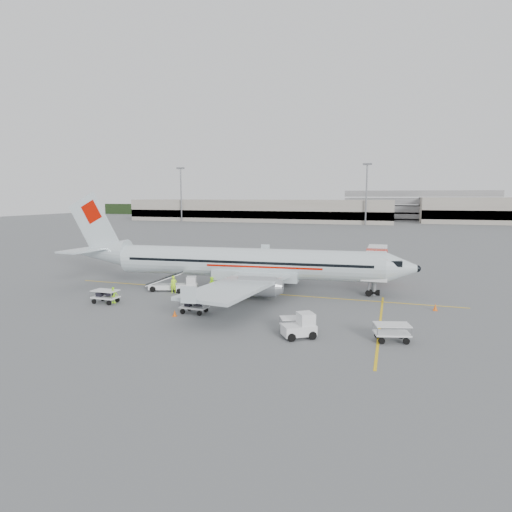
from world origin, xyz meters
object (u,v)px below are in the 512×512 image
(aircraft, at_px, (248,243))
(belt_loader, at_px, (166,279))
(tug_mid, at_px, (219,291))
(tug_fore, at_px, (299,326))
(jet_bridge, at_px, (376,267))
(tug_aft, at_px, (187,284))

(aircraft, bearing_deg, belt_loader, -166.35)
(tug_mid, bearing_deg, tug_fore, -32.48)
(jet_bridge, xyz_separation_m, tug_fore, (-4.70, -21.99, -1.19))
(tug_fore, bearing_deg, jet_bridge, 44.35)
(belt_loader, bearing_deg, jet_bridge, 8.43)
(tug_mid, bearing_deg, tug_aft, 165.01)
(tug_fore, bearing_deg, aircraft, 88.53)
(tug_fore, bearing_deg, belt_loader, 113.72)
(jet_bridge, distance_m, tug_aft, 22.48)
(belt_loader, height_order, tug_aft, belt_loader)
(tug_aft, bearing_deg, belt_loader, 159.14)
(tug_fore, xyz_separation_m, tug_mid, (-10.24, 9.15, -0.02))
(aircraft, bearing_deg, jet_bridge, 24.83)
(aircraft, relative_size, jet_bridge, 2.41)
(jet_bridge, relative_size, belt_loader, 3.28)
(aircraft, xyz_separation_m, tug_aft, (-6.11, -2.91, -4.52))
(tug_fore, distance_m, tug_mid, 13.73)
(tug_fore, xyz_separation_m, tug_aft, (-15.03, 11.31, -0.07))
(tug_mid, relative_size, tug_aft, 1.06)
(jet_bridge, xyz_separation_m, belt_loader, (-22.31, -10.69, -0.79))
(jet_bridge, relative_size, tug_mid, 6.83)
(aircraft, height_order, tug_mid, aircraft)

